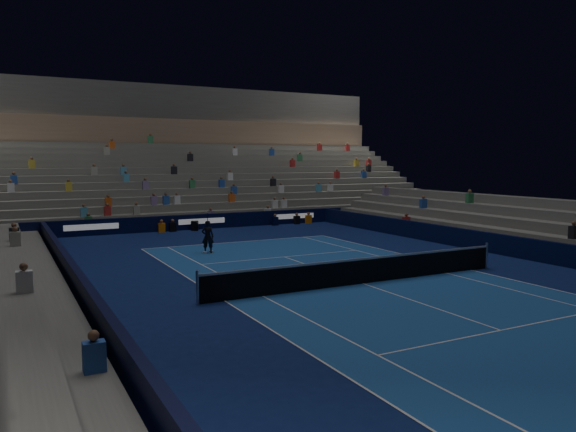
# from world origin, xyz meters

# --- Properties ---
(ground) EXTENTS (90.00, 90.00, 0.00)m
(ground) POSITION_xyz_m (0.00, 0.00, 0.00)
(ground) COLOR #0D1A4F
(ground) RESTS_ON ground
(court_surface) EXTENTS (10.97, 23.77, 0.01)m
(court_surface) POSITION_xyz_m (0.00, 0.00, 0.01)
(court_surface) COLOR #1B4C96
(court_surface) RESTS_ON ground
(sponsor_barrier_far) EXTENTS (44.00, 0.25, 1.00)m
(sponsor_barrier_far) POSITION_xyz_m (0.00, 18.50, 0.50)
(sponsor_barrier_far) COLOR black
(sponsor_barrier_far) RESTS_ON ground
(sponsor_barrier_east) EXTENTS (0.25, 37.00, 1.00)m
(sponsor_barrier_east) POSITION_xyz_m (9.70, 0.00, 0.50)
(sponsor_barrier_east) COLOR black
(sponsor_barrier_east) RESTS_ON ground
(sponsor_barrier_west) EXTENTS (0.25, 37.00, 1.00)m
(sponsor_barrier_west) POSITION_xyz_m (-9.70, 0.00, 0.50)
(sponsor_barrier_west) COLOR black
(sponsor_barrier_west) RESTS_ON ground
(grandstand_main) EXTENTS (44.00, 15.20, 11.20)m
(grandstand_main) POSITION_xyz_m (0.00, 27.90, 3.38)
(grandstand_main) COLOR #62625E
(grandstand_main) RESTS_ON ground
(tennis_net) EXTENTS (12.90, 0.10, 1.10)m
(tennis_net) POSITION_xyz_m (0.00, 0.00, 0.50)
(tennis_net) COLOR #B2B2B7
(tennis_net) RESTS_ON ground
(tennis_player) EXTENTS (0.70, 0.60, 1.63)m
(tennis_player) POSITION_xyz_m (-2.83, 9.16, 0.81)
(tennis_player) COLOR black
(tennis_player) RESTS_ON ground
(broadcast_camera) EXTENTS (0.64, 1.00, 0.62)m
(broadcast_camera) POSITION_xyz_m (-0.62, 17.98, 0.32)
(broadcast_camera) COLOR black
(broadcast_camera) RESTS_ON ground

